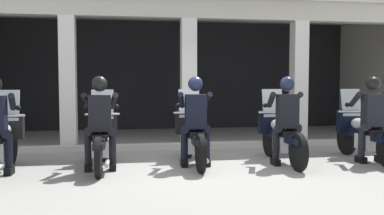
{
  "coord_description": "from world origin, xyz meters",
  "views": [
    {
      "loc": [
        -1.19,
        -7.21,
        1.49
      ],
      "look_at": [
        0.0,
        0.34,
        1.02
      ],
      "focal_mm": 38.98,
      "sensor_mm": 36.0,
      "label": 1
    }
  ],
  "objects_px": {
    "motorcycle_left": "(101,139)",
    "police_officer_far_right": "(372,112)",
    "police_officer_center": "(195,113)",
    "motorcycle_far_right": "(363,134)",
    "motorcycle_right": "(281,135)",
    "police_officer_left": "(100,115)",
    "police_officer_right": "(287,113)",
    "motorcycle_center": "(193,136)",
    "motorcycle_far_left": "(1,142)"
  },
  "relations": [
    {
      "from": "motorcycle_left",
      "to": "motorcycle_right",
      "type": "distance_m",
      "value": 3.26
    },
    {
      "from": "police_officer_far_right",
      "to": "motorcycle_left",
      "type": "bearing_deg",
      "value": 164.41
    },
    {
      "from": "motorcycle_right",
      "to": "motorcycle_far_right",
      "type": "distance_m",
      "value": 1.63
    },
    {
      "from": "motorcycle_left",
      "to": "police_officer_far_right",
      "type": "distance_m",
      "value": 4.92
    },
    {
      "from": "police_officer_left",
      "to": "police_officer_center",
      "type": "relative_size",
      "value": 1.0
    },
    {
      "from": "motorcycle_far_left",
      "to": "police_officer_right",
      "type": "xyz_separation_m",
      "value": [
        4.89,
        -0.21,
        0.44
      ]
    },
    {
      "from": "motorcycle_far_left",
      "to": "motorcycle_left",
      "type": "xyz_separation_m",
      "value": [
        1.63,
        0.09,
        0.0
      ]
    },
    {
      "from": "motorcycle_left",
      "to": "police_officer_left",
      "type": "bearing_deg",
      "value": -99.48
    },
    {
      "from": "police_officer_right",
      "to": "motorcycle_far_right",
      "type": "distance_m",
      "value": 1.71
    },
    {
      "from": "motorcycle_right",
      "to": "police_officer_right",
      "type": "xyz_separation_m",
      "value": [
        -0.0,
        -0.28,
        0.44
      ]
    },
    {
      "from": "police_officer_left",
      "to": "police_officer_center",
      "type": "distance_m",
      "value": 1.63
    },
    {
      "from": "motorcycle_left",
      "to": "motorcycle_far_right",
      "type": "bearing_deg",
      "value": -9.9
    },
    {
      "from": "motorcycle_left",
      "to": "police_officer_left",
      "type": "relative_size",
      "value": 1.29
    },
    {
      "from": "motorcycle_center",
      "to": "police_officer_center",
      "type": "height_order",
      "value": "police_officer_center"
    },
    {
      "from": "police_officer_center",
      "to": "police_officer_left",
      "type": "bearing_deg",
      "value": 170.05
    },
    {
      "from": "motorcycle_left",
      "to": "police_officer_right",
      "type": "relative_size",
      "value": 1.29
    },
    {
      "from": "motorcycle_center",
      "to": "police_officer_right",
      "type": "relative_size",
      "value": 1.29
    },
    {
      "from": "police_officer_left",
      "to": "police_officer_center",
      "type": "xyz_separation_m",
      "value": [
        1.63,
        0.12,
        0.0
      ]
    },
    {
      "from": "police_officer_right",
      "to": "police_officer_center",
      "type": "bearing_deg",
      "value": 168.89
    },
    {
      "from": "motorcycle_far_left",
      "to": "motorcycle_center",
      "type": "xyz_separation_m",
      "value": [
        3.26,
        0.21,
        0.0
      ]
    },
    {
      "from": "motorcycle_far_left",
      "to": "motorcycle_right",
      "type": "bearing_deg",
      "value": -13.3
    },
    {
      "from": "motorcycle_left",
      "to": "motorcycle_far_right",
      "type": "height_order",
      "value": "same"
    },
    {
      "from": "motorcycle_far_left",
      "to": "motorcycle_right",
      "type": "distance_m",
      "value": 4.89
    },
    {
      "from": "motorcycle_far_left",
      "to": "motorcycle_far_right",
      "type": "distance_m",
      "value": 6.52
    },
    {
      "from": "motorcycle_far_left",
      "to": "police_officer_left",
      "type": "distance_m",
      "value": 1.7
    },
    {
      "from": "motorcycle_left",
      "to": "motorcycle_far_right",
      "type": "relative_size",
      "value": 1.0
    },
    {
      "from": "police_officer_far_right",
      "to": "motorcycle_center",
      "type": "bearing_deg",
      "value": 160.43
    },
    {
      "from": "police_officer_left",
      "to": "motorcycle_center",
      "type": "bearing_deg",
      "value": 4.51
    },
    {
      "from": "motorcycle_left",
      "to": "police_officer_right",
      "type": "distance_m",
      "value": 3.3
    },
    {
      "from": "police_officer_center",
      "to": "motorcycle_right",
      "type": "xyz_separation_m",
      "value": [
        1.63,
        0.15,
        -0.44
      ]
    },
    {
      "from": "motorcycle_right",
      "to": "motorcycle_far_right",
      "type": "xyz_separation_m",
      "value": [
        1.63,
        -0.04,
        0.0
      ]
    },
    {
      "from": "motorcycle_center",
      "to": "motorcycle_far_right",
      "type": "height_order",
      "value": "same"
    },
    {
      "from": "motorcycle_far_left",
      "to": "motorcycle_right",
      "type": "xyz_separation_m",
      "value": [
        4.89,
        0.07,
        0.0
      ]
    },
    {
      "from": "motorcycle_far_left",
      "to": "police_officer_left",
      "type": "height_order",
      "value": "police_officer_left"
    },
    {
      "from": "police_officer_left",
      "to": "motorcycle_left",
      "type": "bearing_deg",
      "value": 80.52
    },
    {
      "from": "motorcycle_far_left",
      "to": "motorcycle_center",
      "type": "relative_size",
      "value": 1.0
    },
    {
      "from": "police_officer_right",
      "to": "police_officer_far_right",
      "type": "xyz_separation_m",
      "value": [
        1.63,
        -0.04,
        0.0
      ]
    },
    {
      "from": "motorcycle_center",
      "to": "motorcycle_far_right",
      "type": "distance_m",
      "value": 3.26
    },
    {
      "from": "motorcycle_center",
      "to": "police_officer_left",
      "type": "bearing_deg",
      "value": 179.75
    },
    {
      "from": "motorcycle_far_left",
      "to": "police_officer_far_right",
      "type": "distance_m",
      "value": 6.54
    },
    {
      "from": "motorcycle_far_left",
      "to": "police_officer_left",
      "type": "xyz_separation_m",
      "value": [
        1.63,
        -0.19,
        0.44
      ]
    },
    {
      "from": "police_officer_far_right",
      "to": "motorcycle_far_left",
      "type": "bearing_deg",
      "value": 166.22
    },
    {
      "from": "police_officer_left",
      "to": "motorcycle_right",
      "type": "relative_size",
      "value": 0.78
    },
    {
      "from": "motorcycle_center",
      "to": "police_officer_right",
      "type": "height_order",
      "value": "police_officer_right"
    },
    {
      "from": "police_officer_center",
      "to": "motorcycle_far_right",
      "type": "bearing_deg",
      "value": -12.05
    },
    {
      "from": "motorcycle_center",
      "to": "police_officer_center",
      "type": "relative_size",
      "value": 1.29
    },
    {
      "from": "police_officer_right",
      "to": "police_officer_far_right",
      "type": "height_order",
      "value": "same"
    },
    {
      "from": "motorcycle_right",
      "to": "police_officer_center",
      "type": "bearing_deg",
      "value": 178.83
    },
    {
      "from": "police_officer_center",
      "to": "motorcycle_far_right",
      "type": "height_order",
      "value": "police_officer_center"
    },
    {
      "from": "motorcycle_left",
      "to": "motorcycle_far_right",
      "type": "distance_m",
      "value": 4.89
    }
  ]
}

